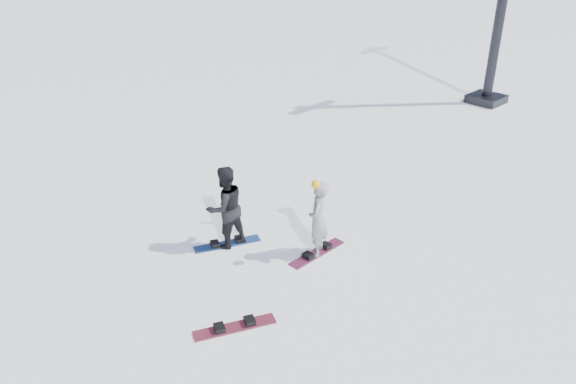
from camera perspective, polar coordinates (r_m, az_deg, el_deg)
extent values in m
plane|color=white|center=(12.53, -3.39, -5.61)|extent=(420.00, 420.00, 0.00)
cube|color=black|center=(23.22, 19.49, 8.92)|extent=(1.31, 1.31, 0.30)
imported|color=gray|center=(11.86, 3.08, -2.76)|extent=(0.75, 0.71, 1.73)
sphere|color=#FFAE0D|center=(11.23, 2.84, 0.79)|extent=(0.18, 0.18, 0.18)
imported|color=black|center=(12.21, -6.40, -1.56)|extent=(0.93, 0.74, 1.89)
cube|color=maroon|center=(12.30, 2.98, -6.21)|extent=(1.52, 0.42, 0.03)
cube|color=#1B4597|center=(12.67, -6.19, -5.26)|extent=(1.51, 0.74, 0.03)
cube|color=maroon|center=(10.38, -5.43, -13.51)|extent=(1.51, 0.75, 0.03)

